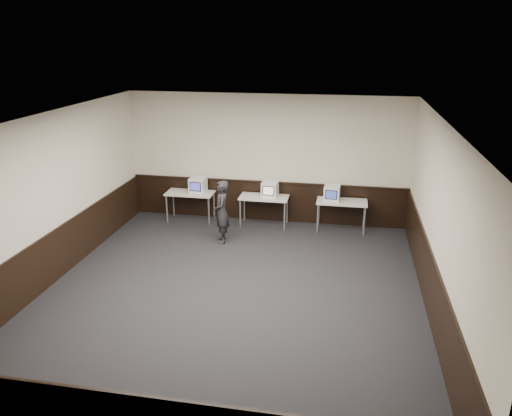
{
  "coord_description": "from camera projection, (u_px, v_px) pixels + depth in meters",
  "views": [
    {
      "loc": [
        1.93,
        -7.93,
        4.54
      ],
      "look_at": [
        0.17,
        1.6,
        1.15
      ],
      "focal_mm": 35.0,
      "sensor_mm": 36.0,
      "label": 1
    }
  ],
  "objects": [
    {
      "name": "right_wall",
      "position": [
        440.0,
        226.0,
        8.06
      ],
      "size": [
        0.0,
        8.0,
        8.0
      ],
      "primitive_type": "plane",
      "rotation": [
        1.57,
        0.0,
        -1.57
      ],
      "color": "beige",
      "rests_on": "ground"
    },
    {
      "name": "back_wall",
      "position": [
        267.0,
        159.0,
        12.37
      ],
      "size": [
        7.0,
        0.0,
        7.0
      ],
      "primitive_type": "plane",
      "rotation": [
        1.57,
        0.0,
        0.0
      ],
      "color": "beige",
      "rests_on": "ground"
    },
    {
      "name": "emac_left",
      "position": [
        198.0,
        185.0,
        12.54
      ],
      "size": [
        0.4,
        0.43,
        0.39
      ],
      "rotation": [
        0.0,
        0.0,
        -0.04
      ],
      "color": "white",
      "rests_on": "desk_left"
    },
    {
      "name": "left_wall",
      "position": [
        46.0,
        201.0,
        9.26
      ],
      "size": [
        0.0,
        8.0,
        8.0
      ],
      "primitive_type": "plane",
      "rotation": [
        1.57,
        0.0,
        1.57
      ],
      "color": "beige",
      "rests_on": "ground"
    },
    {
      "name": "desk_left",
      "position": [
        190.0,
        195.0,
        12.63
      ],
      "size": [
        1.2,
        0.6,
        0.75
      ],
      "color": "silver",
      "rests_on": "ground"
    },
    {
      "name": "person",
      "position": [
        221.0,
        212.0,
        11.28
      ],
      "size": [
        0.48,
        0.61,
        1.46
      ],
      "primitive_type": "imported",
      "rotation": [
        0.0,
        0.0,
        -1.29
      ],
      "color": "black",
      "rests_on": "ground"
    },
    {
      "name": "floor",
      "position": [
        231.0,
        294.0,
        9.19
      ],
      "size": [
        8.0,
        8.0,
        0.0
      ],
      "primitive_type": "plane",
      "color": "black",
      "rests_on": "ground"
    },
    {
      "name": "emac_right",
      "position": [
        332.0,
        193.0,
        11.93
      ],
      "size": [
        0.39,
        0.42,
        0.37
      ],
      "rotation": [
        0.0,
        0.0,
        -0.05
      ],
      "color": "white",
      "rests_on": "desk_right"
    },
    {
      "name": "wainscot_left",
      "position": [
        55.0,
        255.0,
        9.62
      ],
      "size": [
        0.04,
        7.98,
        1.0
      ],
      "primitive_type": "cube",
      "color": "black",
      "rests_on": "left_wall"
    },
    {
      "name": "front_wall",
      "position": [
        137.0,
        347.0,
        4.95
      ],
      "size": [
        7.0,
        0.0,
        7.0
      ],
      "primitive_type": "plane",
      "rotation": [
        -1.57,
        0.0,
        0.0
      ],
      "color": "beige",
      "rests_on": "ground"
    },
    {
      "name": "wainscot_right",
      "position": [
        431.0,
        287.0,
        8.43
      ],
      "size": [
        0.04,
        7.98,
        1.0
      ],
      "primitive_type": "cube",
      "color": "black",
      "rests_on": "right_wall"
    },
    {
      "name": "wainscot_back",
      "position": [
        266.0,
        201.0,
        12.72
      ],
      "size": [
        6.98,
        0.04,
        1.0
      ],
      "primitive_type": "cube",
      "color": "black",
      "rests_on": "back_wall"
    },
    {
      "name": "desk_right",
      "position": [
        342.0,
        204.0,
        11.98
      ],
      "size": [
        1.2,
        0.6,
        0.75
      ],
      "color": "silver",
      "rests_on": "ground"
    },
    {
      "name": "ceiling",
      "position": [
        228.0,
        121.0,
        8.13
      ],
      "size": [
        8.0,
        8.0,
        0.0
      ],
      "primitive_type": "plane",
      "rotation": [
        3.14,
        0.0,
        0.0
      ],
      "color": "white",
      "rests_on": "back_wall"
    },
    {
      "name": "desk_center",
      "position": [
        264.0,
        199.0,
        12.31
      ],
      "size": [
        1.2,
        0.6,
        0.75
      ],
      "color": "silver",
      "rests_on": "ground"
    },
    {
      "name": "wainscot_rail",
      "position": [
        266.0,
        182.0,
        12.53
      ],
      "size": [
        6.98,
        0.06,
        0.04
      ],
      "primitive_type": "cube",
      "color": "black",
      "rests_on": "wainscot_back"
    },
    {
      "name": "emac_center",
      "position": [
        270.0,
        189.0,
        12.22
      ],
      "size": [
        0.4,
        0.43,
        0.38
      ],
      "rotation": [
        0.0,
        0.0,
        -0.05
      ],
      "color": "white",
      "rests_on": "desk_center"
    }
  ]
}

